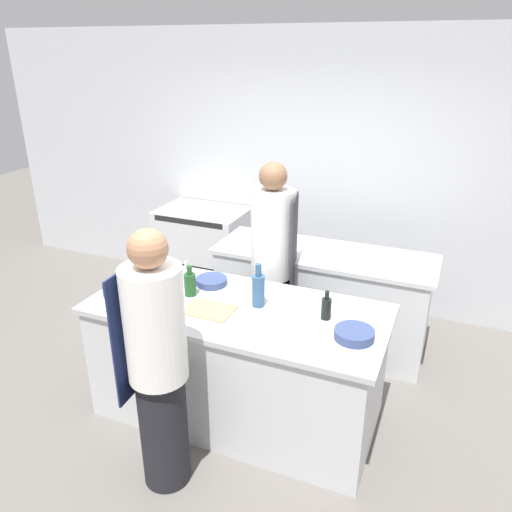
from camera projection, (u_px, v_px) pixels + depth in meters
name	position (u px, v px, depth m)	size (l,w,h in m)	color
ground_plane	(239.00, 411.00, 3.85)	(16.00, 16.00, 0.00)	#605B56
wall_back	(323.00, 173.00, 5.12)	(8.00, 0.06, 2.80)	silver
prep_counter	(238.00, 361.00, 3.67)	(2.10, 0.94, 0.92)	silver
pass_counter	(322.00, 298.00, 4.59)	(1.95, 0.69, 0.92)	silver
oven_range	(204.00, 251.00, 5.59)	(0.95, 0.64, 0.96)	silver
chef_at_prep_near	(158.00, 366.00, 2.94)	(0.37, 0.35, 1.72)	black
chef_at_stove	(272.00, 266.00, 4.18)	(0.39, 0.38, 1.78)	black
bottle_olive_oil	(258.00, 289.00, 3.46)	(0.09, 0.09, 0.32)	#2D5175
bottle_vinegar	(187.00, 278.00, 3.73)	(0.06, 0.06, 0.22)	silver
bottle_wine	(159.00, 303.00, 3.38)	(0.09, 0.09, 0.20)	#5B2319
bottle_cooking_oil	(190.00, 284.00, 3.62)	(0.09, 0.09, 0.23)	#19471E
bottle_sauce	(326.00, 308.00, 3.31)	(0.07, 0.07, 0.20)	black
bowl_mixing_large	(354.00, 334.00, 3.10)	(0.25, 0.25, 0.06)	navy
bowl_prep_small	(212.00, 281.00, 3.81)	(0.24, 0.24, 0.05)	navy
cup	(107.00, 290.00, 3.63)	(0.07, 0.07, 0.10)	#33477F
cutting_board	(209.00, 310.00, 3.44)	(0.33, 0.25, 0.01)	tan
stockpot	(268.00, 232.00, 4.64)	(0.28, 0.28, 0.18)	silver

